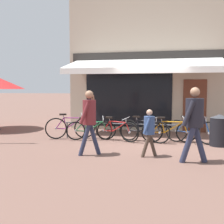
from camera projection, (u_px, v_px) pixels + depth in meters
The scene contains 13 objects.
ground_plane at pixel (149, 143), 9.07m from camera, with size 160.00×160.00×0.00m, color brown.
shop_front at pixel (149, 60), 12.84m from camera, with size 6.54×4.90×6.13m.
bike_rack_rail at pixel (130, 126), 9.44m from camera, with size 4.60×0.04×0.57m.
bicycle_purple at pixel (70, 127), 9.73m from camera, with size 1.65×0.76×0.89m.
bicycle_green at pixel (91, 130), 9.47m from camera, with size 1.66×0.62×0.82m.
bicycle_red at pixel (116, 130), 9.30m from camera, with size 1.60×0.73×0.82m.
bicycle_black at pixel (144, 130), 9.15m from camera, with size 1.73×0.66×0.84m.
bicycle_orange at pixel (169, 131), 9.00m from camera, with size 1.80×0.52×0.86m.
bicycle_blue at pixel (192, 131), 8.96m from camera, with size 1.73×0.66×0.89m.
pedestrian_adult at pixel (89, 115), 7.31m from camera, with size 0.56×0.63×1.71m.
pedestrian_child at pixel (149, 128), 7.16m from camera, with size 0.41×0.49×1.23m.
pedestrian_second_adult at pixel (194, 117), 6.56m from camera, with size 0.68×0.58×1.80m.
litter_bin at pixel (219, 130), 8.50m from camera, with size 0.57×0.57×0.97m.
Camera 1 is at (0.74, -9.00, 1.76)m, focal length 45.00 mm.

